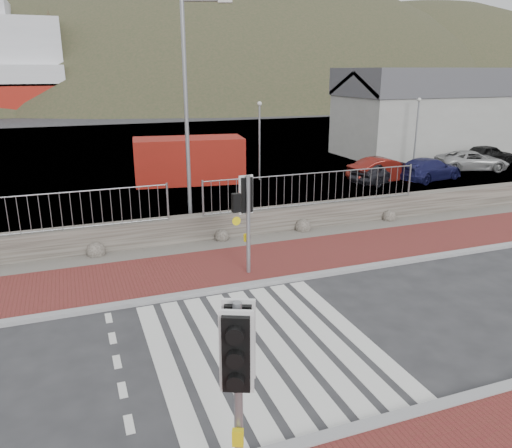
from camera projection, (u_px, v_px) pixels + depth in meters
name	position (u px, v px, depth m)	size (l,w,h in m)	color
ground	(263.00, 347.00, 10.71)	(220.00, 220.00, 0.00)	#28282B
sidewalk_far	(208.00, 270.00, 14.72)	(40.00, 3.00, 0.08)	maroon
kerb_near	(331.00, 437.00, 8.01)	(40.00, 0.25, 0.12)	gray
kerb_far	(222.00, 289.00, 13.38)	(40.00, 0.25, 0.12)	gray
zebra_crossing	(263.00, 346.00, 10.71)	(4.62, 5.60, 0.01)	silver
gravel_strip	(192.00, 248.00, 16.51)	(40.00, 1.50, 0.06)	#59544C
stone_wall	(186.00, 229.00, 17.10)	(40.00, 0.60, 0.90)	#443F38
railing	(185.00, 191.00, 16.56)	(18.07, 0.07, 1.22)	gray
quay	(121.00, 153.00, 35.66)	(120.00, 40.00, 0.50)	#4C4C4F
water	(93.00, 114.00, 66.95)	(220.00, 50.00, 0.05)	#3F4C54
harbor_building	(428.00, 111.00, 34.34)	(12.20, 6.20, 5.80)	#9E9E99
hills_backdrop	(133.00, 222.00, 98.41)	(254.00, 90.00, 100.00)	#2C3520
traffic_signal_near	(238.00, 363.00, 6.30)	(0.49, 0.41, 2.99)	gray
traffic_signal_far	(247.00, 204.00, 13.83)	(0.71, 0.29, 2.93)	gray
streetlight	(190.00, 109.00, 16.76)	(1.60, 0.76, 7.89)	gray
shipping_container	(189.00, 160.00, 26.02)	(5.58, 2.33, 2.33)	#9E1611
car_a	(381.00, 171.00, 26.03)	(1.48, 3.67, 1.25)	black
car_b	(385.00, 170.00, 26.15)	(1.37, 3.94, 1.30)	#5B110D
car_c	(429.00, 169.00, 26.65)	(1.68, 4.14, 1.20)	#161746
car_d	(472.00, 161.00, 29.31)	(1.88, 4.09, 1.14)	#949494
car_e	(488.00, 154.00, 31.22)	(1.44, 3.57, 1.22)	black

